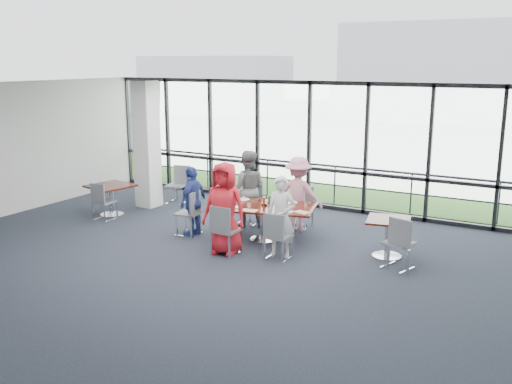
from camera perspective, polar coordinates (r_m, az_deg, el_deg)
The scene contains 39 objects.
floor at distance 10.68m, azimuth -6.02°, elevation -7.28°, with size 12.00×10.00×0.02m, color #222431.
ceiling at distance 10.04m, azimuth -6.46°, elevation 10.18°, with size 12.00×10.00×0.04m, color white.
curtain_wall_back at distance 14.53m, azimuth 5.33°, elevation 4.72°, with size 12.00×0.10×3.20m, color white.
structural_column at distance 14.76m, azimuth -10.87°, elevation 4.67°, with size 0.50×0.50×3.20m, color white.
apron at distance 19.41m, azimuth 11.30°, elevation 1.77°, with size 80.00×70.00×0.02m, color slate.
grass_strip at distance 17.55m, azimuth 9.24°, elevation 0.77°, with size 80.00×5.00×0.01m, color #31551D.
hangar_aux at distance 43.33m, azimuth -4.09°, elevation 10.76°, with size 10.00×6.00×4.00m, color white.
guard_rail at distance 15.27m, azimuth 6.17°, elevation 0.91°, with size 0.06×0.06×12.00m, color #2D2D33.
main_table at distance 11.83m, azimuth 0.71°, elevation -1.88°, with size 2.36×1.68×0.75m.
side_table_left at distance 14.21m, azimuth -14.34°, elevation 0.27°, with size 1.11×1.11×0.75m.
side_table_right at distance 11.12m, azimuth 13.10°, elevation -3.30°, with size 0.94×0.94×0.75m.
diner_near_left at distance 11.00m, azimuth -3.15°, elevation -1.64°, with size 0.88×0.57×1.81m, color red.
diner_near_right at distance 10.84m, azimuth 2.51°, elevation -2.49°, with size 0.57×0.42×1.57m, color silver.
diner_far_left at distance 12.83m, azimuth -0.87°, elevation 0.34°, with size 0.84×0.52×1.73m, color slate.
diner_far_right at distance 12.50m, azimuth 4.26°, elevation -0.22°, with size 1.07×0.55×1.65m, color pink.
diner_end at distance 12.22m, azimuth -6.32°, elevation -0.92°, with size 0.88×0.48×1.51m, color #2A3E8E.
chair_main_nl at distance 11.04m, azimuth -2.99°, elevation -3.84°, with size 0.47×0.47×0.97m, color slate, non-canonical shape.
chair_main_nr at distance 10.77m, azimuth 2.27°, elevation -4.44°, with size 0.44×0.44×0.90m, color slate, non-canonical shape.
chair_main_fl at distance 13.07m, azimuth -0.82°, elevation -1.16°, with size 0.47×0.47×0.96m, color slate, non-canonical shape.
chair_main_fr at distance 12.76m, azimuth 4.21°, elevation -1.69°, with size 0.44×0.44×0.90m, color slate, non-canonical shape.
chair_main_end at distance 12.32m, azimuth -6.81°, elevation -2.13°, with size 0.47×0.47×0.96m, color slate, non-canonical shape.
chair_spare_la at distance 13.87m, azimuth -14.91°, elevation -0.95°, with size 0.43×0.43×0.88m, color slate, non-canonical shape.
chair_spare_lb at distance 15.09m, azimuth -8.00°, elevation 0.64°, with size 0.47×0.47×0.96m, color slate, non-canonical shape.
chair_spare_r at distance 10.58m, azimuth 14.08°, elevation -4.98°, with size 0.47×0.47×0.96m, color slate, non-canonical shape.
plate_nl at distance 11.65m, azimuth -2.36°, elevation -1.54°, with size 0.24×0.24×0.01m, color white.
plate_nr at distance 11.32m, azimuth 3.11°, elevation -1.97°, with size 0.26×0.26×0.01m, color white.
plate_fl at distance 12.29m, azimuth -1.29°, elevation -0.75°, with size 0.27×0.27×0.01m, color white.
plate_fr at distance 12.06m, azimuth 3.52°, elevation -1.04°, with size 0.28×0.28×0.01m, color white.
plate_end at distance 12.00m, azimuth -3.80°, elevation -1.11°, with size 0.25×0.25×0.01m, color white.
tumbler_a at distance 11.59m, azimuth -0.69°, elevation -1.27°, with size 0.07×0.07×0.14m, color white.
tumbler_b at distance 11.47m, azimuth 2.22°, elevation -1.42°, with size 0.08×0.08×0.15m, color white.
tumbler_c at distance 12.07m, azimuth 1.26°, elevation -0.73°, with size 0.06×0.06×0.13m, color white.
tumbler_d at distance 11.78m, azimuth -3.07°, elevation -1.08°, with size 0.06×0.06×0.13m, color white.
menu_a at distance 11.42m, azimuth -0.67°, elevation -1.84°, with size 0.32×0.23×0.00m, color silver.
menu_b at distance 11.33m, azimuth 4.62°, elevation -2.02°, with size 0.30×0.21×0.00m, color silver.
menu_c at distance 12.15m, azimuth 1.74°, elevation -0.95°, with size 0.28×0.20×0.00m, color silver.
condiment_caddy at distance 11.79m, azimuth 0.84°, elevation -1.28°, with size 0.10×0.07×0.04m, color black.
ketchup_bottle at distance 11.77m, azimuth 0.81°, elevation -0.96°, with size 0.06×0.06×0.18m, color #B12B0C.
green_bottle at distance 11.85m, azimuth 1.34°, elevation -0.81°, with size 0.05×0.05×0.20m, color #1B6A37.
Camera 1 is at (5.86, -8.13, 3.68)m, focal length 40.00 mm.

